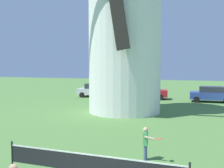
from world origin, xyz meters
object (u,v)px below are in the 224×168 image
object	(u,v)px
windmill	(125,20)
tennis_net	(90,164)
player_far	(146,141)
parked_car_red	(147,91)
parked_car_blue	(211,94)
parked_car_silver	(97,90)

from	to	relation	value
windmill	tennis_net	bearing A→B (deg)	-78.02
player_far	parked_car_red	bearing A→B (deg)	101.68
parked_car_blue	player_far	bearing A→B (deg)	-98.98
windmill	parked_car_red	distance (m)	10.44
player_far	parked_car_red	xyz separation A→B (m)	(-3.74, 18.10, 0.09)
tennis_net	parked_car_silver	size ratio (longest dim) A/B	1.32
player_far	parked_car_blue	bearing A→B (deg)	81.02
windmill	parked_car_silver	bearing A→B (deg)	125.59
tennis_net	parked_car_red	world-z (taller)	parked_car_red
tennis_net	player_far	bearing A→B (deg)	67.33
parked_car_silver	parked_car_red	distance (m)	5.69
player_far	parked_car_silver	size ratio (longest dim) A/B	0.29
parked_car_blue	parked_car_silver	bearing A→B (deg)	-179.53
parked_car_red	parked_car_blue	distance (m)	6.56
player_far	windmill	bearing A→B (deg)	111.19
tennis_net	parked_car_red	distance (m)	20.99
windmill	tennis_net	size ratio (longest dim) A/B	2.63
tennis_net	parked_car_silver	distance (m)	21.99
parked_car_silver	parked_car_red	world-z (taller)	same
windmill	parked_car_red	bearing A→B (deg)	89.61
parked_car_red	parked_car_silver	bearing A→B (deg)	-175.40
player_far	parked_car_silver	xyz separation A→B (m)	(-9.41, 17.64, 0.09)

